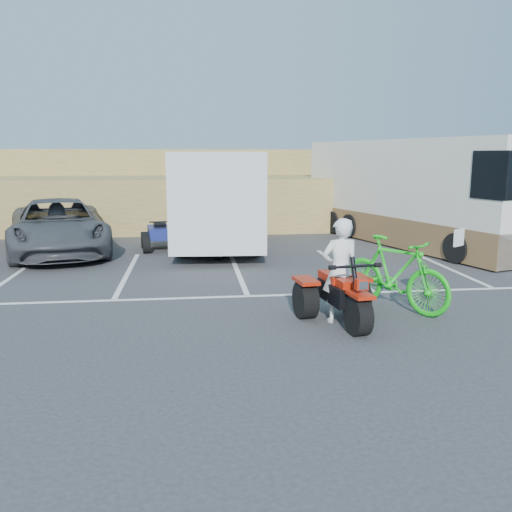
{
  "coord_description": "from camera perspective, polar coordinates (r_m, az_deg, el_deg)",
  "views": [
    {
      "loc": [
        -1.13,
        -8.35,
        2.87
      ],
      "look_at": [
        0.07,
        1.56,
        1.0
      ],
      "focal_mm": 38.0,
      "sensor_mm": 36.0,
      "label": 1
    }
  ],
  "objects": [
    {
      "name": "red_trike_atv",
      "position": [
        9.53,
        9.06,
        -7.07
      ],
      "size": [
        1.55,
        1.93,
        1.15
      ],
      "primitive_type": null,
      "rotation": [
        0.0,
        0.0,
        0.14
      ],
      "color": "#AF1D0A",
      "rests_on": "ground"
    },
    {
      "name": "quad_atv_blue",
      "position": [
        16.86,
        -10.02,
        0.65
      ],
      "size": [
        1.28,
        1.6,
        0.96
      ],
      "primitive_type": null,
      "rotation": [
        0.0,
        0.0,
        0.13
      ],
      "color": "navy",
      "rests_on": "ground"
    },
    {
      "name": "grey_pickup",
      "position": [
        16.94,
        -20.11,
        2.93
      ],
      "size": [
        3.98,
        6.2,
        1.59
      ],
      "primitive_type": "imported",
      "rotation": [
        0.0,
        0.0,
        0.25
      ],
      "color": "#43454A",
      "rests_on": "ground"
    },
    {
      "name": "rv_motorhome",
      "position": [
        18.4,
        16.11,
        5.71
      ],
      "size": [
        4.95,
        9.43,
        3.29
      ],
      "rotation": [
        0.0,
        0.0,
        0.3
      ],
      "color": "silver",
      "rests_on": "ground"
    },
    {
      "name": "green_dirt_bike",
      "position": [
        10.44,
        14.39,
        -1.79
      ],
      "size": [
        1.88,
        2.24,
        1.38
      ],
      "primitive_type": "imported",
      "rotation": [
        0.0,
        0.0,
        0.63
      ],
      "color": "#14BF19",
      "rests_on": "ground"
    },
    {
      "name": "quad_atv_green",
      "position": [
        15.74,
        -4.93,
        0.07
      ],
      "size": [
        1.76,
        1.97,
        1.06
      ],
      "primitive_type": null,
      "rotation": [
        0.0,
        0.0,
        -0.41
      ],
      "color": "#165012",
      "rests_on": "ground"
    },
    {
      "name": "rider",
      "position": [
        9.43,
        8.86,
        -1.52
      ],
      "size": [
        0.72,
        0.52,
        1.82
      ],
      "primitive_type": "imported",
      "rotation": [
        0.0,
        0.0,
        3.28
      ],
      "color": "white",
      "rests_on": "ground"
    },
    {
      "name": "cargo_trailer",
      "position": [
        16.85,
        -3.96,
        6.25
      ],
      "size": [
        2.92,
        6.46,
        2.95
      ],
      "rotation": [
        0.0,
        0.0,
        -0.06
      ],
      "color": "silver",
      "rests_on": "ground"
    },
    {
      "name": "parking_stripes",
      "position": [
        12.9,
        2.16,
        -2.23
      ],
      "size": [
        28.0,
        5.16,
        0.01
      ],
      "color": "white",
      "rests_on": "ground"
    },
    {
      "name": "ground",
      "position": [
        8.9,
        0.76,
        -8.2
      ],
      "size": [
        100.0,
        100.0,
        0.0
      ],
      "primitive_type": "plane",
      "color": "#343436",
      "rests_on": "ground"
    },
    {
      "name": "grass_embankment",
      "position": [
        23.9,
        -4.22,
        7.12
      ],
      "size": [
        40.0,
        8.5,
        3.1
      ],
      "color": "olive",
      "rests_on": "ground"
    }
  ]
}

